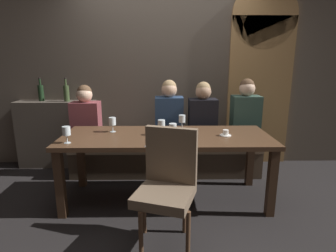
% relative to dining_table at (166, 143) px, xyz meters
% --- Properties ---
extents(ground, '(9.00, 9.00, 0.00)m').
position_rel_dining_table_xyz_m(ground, '(0.00, 0.00, -0.65)').
color(ground, black).
extents(back_wall_tiled, '(6.00, 0.12, 3.00)m').
position_rel_dining_table_xyz_m(back_wall_tiled, '(0.00, 1.22, 0.85)').
color(back_wall_tiled, brown).
rests_on(back_wall_tiled, ground).
extents(arched_door, '(0.90, 0.05, 2.55)m').
position_rel_dining_table_xyz_m(arched_door, '(1.35, 1.15, 0.71)').
color(arched_door, olive).
rests_on(arched_door, ground).
extents(back_counter, '(1.10, 0.28, 0.95)m').
position_rel_dining_table_xyz_m(back_counter, '(-1.55, 1.04, -0.18)').
color(back_counter, '#494138').
rests_on(back_counter, ground).
extents(dining_table, '(2.20, 0.84, 0.74)m').
position_rel_dining_table_xyz_m(dining_table, '(0.00, 0.00, 0.00)').
color(dining_table, '#412B1C').
rests_on(dining_table, ground).
extents(banquette_bench, '(2.50, 0.44, 0.45)m').
position_rel_dining_table_xyz_m(banquette_bench, '(0.00, 0.70, -0.42)').
color(banquette_bench, '#4A3C2E').
rests_on(banquette_bench, ground).
extents(chair_near_side, '(0.55, 0.55, 0.98)m').
position_rel_dining_table_xyz_m(chair_near_side, '(0.00, -0.72, -0.09)').
color(chair_near_side, '#4C3321').
rests_on(chair_near_side, ground).
extents(diner_redhead, '(0.36, 0.24, 0.76)m').
position_rel_dining_table_xyz_m(diner_redhead, '(-1.04, 0.71, 0.16)').
color(diner_redhead, brown).
rests_on(diner_redhead, banquette_bench).
extents(diner_bearded, '(0.36, 0.24, 0.82)m').
position_rel_dining_table_xyz_m(diner_bearded, '(0.04, 0.72, 0.19)').
color(diner_bearded, navy).
rests_on(diner_bearded, banquette_bench).
extents(diner_far_end, '(0.36, 0.24, 0.80)m').
position_rel_dining_table_xyz_m(diner_far_end, '(0.48, 0.67, 0.18)').
color(diner_far_end, black).
rests_on(diner_far_end, banquette_bench).
extents(diner_near_end, '(0.36, 0.24, 0.84)m').
position_rel_dining_table_xyz_m(diner_near_end, '(1.04, 0.69, 0.19)').
color(diner_near_end, '#2D473D').
rests_on(diner_near_end, banquette_bench).
extents(wine_bottle_dark_red, '(0.08, 0.08, 0.33)m').
position_rel_dining_table_xyz_m(wine_bottle_dark_red, '(-1.75, 1.07, 0.42)').
color(wine_bottle_dark_red, black).
rests_on(wine_bottle_dark_red, back_counter).
extents(wine_bottle_pale_label, '(0.08, 0.08, 0.33)m').
position_rel_dining_table_xyz_m(wine_bottle_pale_label, '(-1.38, 1.03, 0.42)').
color(wine_bottle_pale_label, '#384728').
rests_on(wine_bottle_pale_label, back_counter).
extents(wine_glass_center_front, '(0.08, 0.08, 0.16)m').
position_rel_dining_table_xyz_m(wine_glass_center_front, '(-0.05, 0.01, 0.20)').
color(wine_glass_center_front, silver).
rests_on(wine_glass_center_front, dining_table).
extents(wine_glass_near_right, '(0.08, 0.08, 0.16)m').
position_rel_dining_table_xyz_m(wine_glass_near_right, '(-0.95, -0.27, 0.20)').
color(wine_glass_near_right, silver).
rests_on(wine_glass_near_right, dining_table).
extents(wine_glass_far_right, '(0.08, 0.08, 0.16)m').
position_rel_dining_table_xyz_m(wine_glass_far_right, '(0.06, -0.16, 0.20)').
color(wine_glass_far_right, silver).
rests_on(wine_glass_far_right, dining_table).
extents(wine_glass_center_back, '(0.08, 0.08, 0.16)m').
position_rel_dining_table_xyz_m(wine_glass_center_back, '(0.18, 0.27, 0.20)').
color(wine_glass_center_back, silver).
rests_on(wine_glass_center_back, dining_table).
extents(wine_glass_end_left, '(0.08, 0.08, 0.16)m').
position_rel_dining_table_xyz_m(wine_glass_end_left, '(-0.59, 0.15, 0.20)').
color(wine_glass_end_left, silver).
rests_on(wine_glass_end_left, dining_table).
extents(espresso_cup, '(0.12, 0.12, 0.06)m').
position_rel_dining_table_xyz_m(espresso_cup, '(0.63, -0.03, 0.11)').
color(espresso_cup, white).
rests_on(espresso_cup, dining_table).
extents(fork_on_table, '(0.05, 0.17, 0.01)m').
position_rel_dining_table_xyz_m(fork_on_table, '(-0.18, -0.32, 0.09)').
color(fork_on_table, silver).
rests_on(fork_on_table, dining_table).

